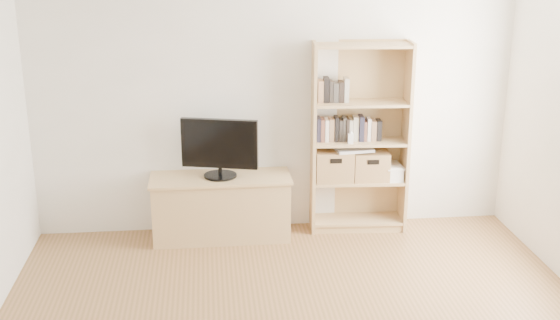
{
  "coord_description": "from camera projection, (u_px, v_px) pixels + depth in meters",
  "views": [
    {
      "loc": [
        -0.62,
        -3.87,
        2.71
      ],
      "look_at": [
        -0.01,
        1.9,
        0.86
      ],
      "focal_mm": 45.0,
      "sensor_mm": 36.0,
      "label": 1
    }
  ],
  "objects": [
    {
      "name": "tv_stand",
      "position": [
        221.0,
        208.0,
        6.56
      ],
      "size": [
        1.26,
        0.48,
        0.58
      ],
      "primitive_type": "cube",
      "rotation": [
        0.0,
        0.0,
        0.01
      ],
      "color": "tan",
      "rests_on": "floor"
    },
    {
      "name": "laptop",
      "position": [
        353.0,
        149.0,
        6.59
      ],
      "size": [
        0.37,
        0.28,
        0.03
      ],
      "primitive_type": "cube",
      "rotation": [
        0.0,
        0.0,
        0.11
      ],
      "color": "silver",
      "rests_on": "basket_left"
    },
    {
      "name": "basket_left",
      "position": [
        334.0,
        165.0,
        6.63
      ],
      "size": [
        0.36,
        0.3,
        0.29
      ],
      "primitive_type": "cube",
      "rotation": [
        0.0,
        0.0,
        -0.03
      ],
      "color": "#A7884B",
      "rests_on": "bookshelf"
    },
    {
      "name": "books_row_upper",
      "position": [
        339.0,
        90.0,
        6.44
      ],
      "size": [
        0.4,
        0.16,
        0.21
      ],
      "primitive_type": "cube",
      "rotation": [
        0.0,
        0.0,
        -0.04
      ],
      "color": "#222131",
      "rests_on": "bookshelf"
    },
    {
      "name": "bookshelf",
      "position": [
        360.0,
        138.0,
        6.57
      ],
      "size": [
        0.92,
        0.38,
        1.81
      ],
      "primitive_type": "cube",
      "rotation": [
        0.0,
        0.0,
        -0.06
      ],
      "color": "tan",
      "rests_on": "floor"
    },
    {
      "name": "baby_monitor",
      "position": [
        351.0,
        139.0,
        6.46
      ],
      "size": [
        0.05,
        0.04,
        0.1
      ],
      "primitive_type": "cube",
      "rotation": [
        0.0,
        0.0,
        -0.12
      ],
      "color": "white",
      "rests_on": "bookshelf"
    },
    {
      "name": "back_wall",
      "position": [
        275.0,
        95.0,
        6.52
      ],
      "size": [
        4.5,
        0.02,
        2.6
      ],
      "primitive_type": "cube",
      "color": "silver",
      "rests_on": "floor"
    },
    {
      "name": "basket_right",
      "position": [
        370.0,
        165.0,
        6.65
      ],
      "size": [
        0.34,
        0.29,
        0.27
      ],
      "primitive_type": "cube",
      "rotation": [
        0.0,
        0.0,
        -0.05
      ],
      "color": "#A7884B",
      "rests_on": "bookshelf"
    },
    {
      "name": "books_row_mid",
      "position": [
        360.0,
        129.0,
        6.56
      ],
      "size": [
        0.8,
        0.2,
        0.21
      ],
      "primitive_type": "cube",
      "rotation": [
        0.0,
        0.0,
        -0.06
      ],
      "color": "#222131",
      "rests_on": "bookshelf"
    },
    {
      "name": "magazine_stack",
      "position": [
        391.0,
        173.0,
        6.68
      ],
      "size": [
        0.18,
        0.26,
        0.12
      ],
      "primitive_type": "cube",
      "rotation": [
        0.0,
        0.0,
        -0.01
      ],
      "color": "silver",
      "rests_on": "bookshelf"
    },
    {
      "name": "television",
      "position": [
        220.0,
        148.0,
        6.38
      ],
      "size": [
        0.7,
        0.23,
        0.55
      ],
      "primitive_type": "cube",
      "rotation": [
        0.0,
        0.0,
        -0.25
      ],
      "color": "black",
      "rests_on": "tv_stand"
    }
  ]
}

